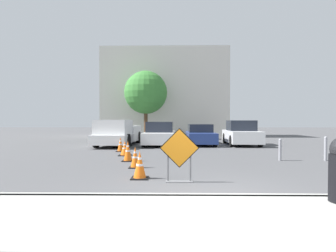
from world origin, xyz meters
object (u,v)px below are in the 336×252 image
at_px(traffic_cone_fourth, 125,148).
at_px(parked_car_second, 200,135).
at_px(road_closed_sign, 179,153).
at_px(traffic_cone_third, 128,151).
at_px(traffic_cone_fifth, 120,144).
at_px(parked_car_third, 241,134).
at_px(traffic_cone_nearest, 140,165).
at_px(bollard_nearest, 280,149).
at_px(bollard_second, 326,148).
at_px(parked_car_nearest, 160,134).
at_px(traffic_cone_second, 135,158).
at_px(pickup_truck, 118,134).

relative_size(traffic_cone_fourth, parked_car_second, 0.15).
relative_size(road_closed_sign, traffic_cone_third, 1.73).
relative_size(traffic_cone_fifth, parked_car_third, 0.18).
xyz_separation_m(traffic_cone_nearest, parked_car_second, (2.73, 10.31, 0.27)).
xyz_separation_m(parked_car_third, bollard_nearest, (-0.25, -6.76, -0.27)).
bearing_deg(bollard_second, parked_car_nearest, 135.93).
relative_size(traffic_cone_second, traffic_cone_fifth, 0.95).
relative_size(traffic_cone_nearest, parked_car_nearest, 0.17).
bearing_deg(traffic_cone_fourth, bollard_nearest, -12.54).
relative_size(road_closed_sign, pickup_truck, 0.25).
bearing_deg(bollard_second, traffic_cone_nearest, -154.50).
height_order(traffic_cone_third, bollard_second, bollard_second).
relative_size(parked_car_second, parked_car_third, 1.06).
relative_size(parked_car_nearest, parked_car_second, 1.00).
xyz_separation_m(road_closed_sign, parked_car_second, (1.67, 10.73, -0.12)).
bearing_deg(pickup_truck, traffic_cone_nearest, 108.64).
bearing_deg(traffic_cone_fifth, bollard_second, -18.78).
xyz_separation_m(traffic_cone_nearest, traffic_cone_fourth, (-1.25, 4.70, -0.04)).
bearing_deg(traffic_cone_second, parked_car_second, 70.46).
xyz_separation_m(traffic_cone_nearest, bollard_nearest, (5.11, 3.28, 0.10)).
distance_m(road_closed_sign, traffic_cone_fifth, 7.21).
bearing_deg(parked_car_second, parked_car_third, 174.63).
bearing_deg(traffic_cone_nearest, parked_car_nearest, 89.46).
bearing_deg(traffic_cone_fourth, traffic_cone_nearest, -75.07).
relative_size(traffic_cone_fourth, bollard_nearest, 0.76).
bearing_deg(parked_car_third, parked_car_second, -3.58).
bearing_deg(bollard_second, traffic_cone_second, -167.13).
xyz_separation_m(traffic_cone_second, bollard_nearest, (5.46, 1.65, 0.12)).
bearing_deg(parked_car_second, traffic_cone_fourth, 55.14).
relative_size(road_closed_sign, traffic_cone_nearest, 1.86).
bearing_deg(parked_car_nearest, pickup_truck, 11.81).
distance_m(pickup_truck, bollard_second, 11.25).
bearing_deg(road_closed_sign, parked_car_nearest, 95.37).
height_order(traffic_cone_fifth, pickup_truck, pickup_truck).
xyz_separation_m(bollard_nearest, bollard_second, (1.77, 0.00, 0.05)).
xyz_separation_m(road_closed_sign, traffic_cone_second, (-1.41, 2.05, -0.41)).
height_order(road_closed_sign, traffic_cone_fifth, road_closed_sign).
bearing_deg(traffic_cone_third, bollard_nearest, 2.36).
relative_size(traffic_cone_fourth, bollard_second, 0.69).
xyz_separation_m(road_closed_sign, bollard_second, (5.82, 3.70, -0.24)).
relative_size(pickup_truck, parked_car_second, 1.26).
height_order(parked_car_second, bollard_second, parked_car_second).
height_order(traffic_cone_nearest, pickup_truck, pickup_truck).
bearing_deg(parked_car_second, traffic_cone_fifth, 42.90).
bearing_deg(bollard_nearest, bollard_second, 0.00).
bearing_deg(parked_car_second, traffic_cone_nearest, 75.66).
xyz_separation_m(road_closed_sign, traffic_cone_fourth, (-2.31, 5.11, -0.43)).
bearing_deg(traffic_cone_third, road_closed_sign, -61.25).
bearing_deg(traffic_cone_nearest, pickup_truck, 105.28).
bearing_deg(parked_car_second, bollard_nearest, 109.21).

